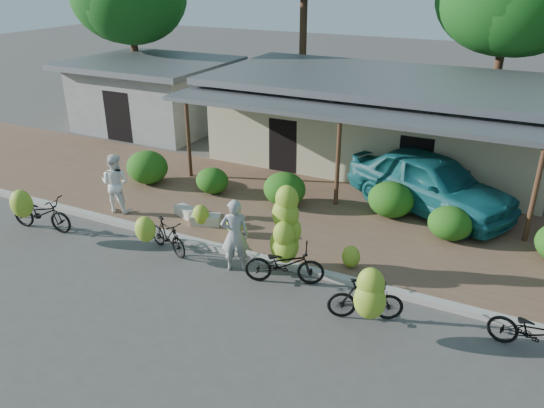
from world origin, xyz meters
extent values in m
plane|color=#4C4946|center=(0.00, 0.00, 0.00)|extent=(100.00, 100.00, 0.00)
cube|color=brown|center=(0.00, 5.00, 0.06)|extent=(60.00, 6.00, 0.12)
cube|color=#A8A399|center=(0.00, 2.00, 0.07)|extent=(60.00, 0.25, 0.15)
cube|color=#BBB38D|center=(0.00, 11.00, 1.55)|extent=(12.00, 6.00, 3.10)
cube|color=slate|center=(0.00, 11.00, 3.23)|extent=(13.00, 7.00, 0.25)
cube|color=black|center=(0.00, 8.05, 1.10)|extent=(1.40, 0.12, 2.20)
cube|color=slate|center=(0.00, 7.00, 2.90)|extent=(13.00, 2.00, 0.15)
cylinder|color=#523420|center=(-5.60, 6.10, 1.43)|extent=(0.14, 0.14, 2.85)
cylinder|color=#523420|center=(0.00, 6.10, 1.43)|extent=(0.14, 0.14, 2.85)
cylinder|color=#523420|center=(5.60, 6.10, 1.43)|extent=(0.14, 0.14, 2.85)
cube|color=#9F9E9A|center=(-11.00, 11.00, 1.45)|extent=(6.00, 5.00, 2.90)
cube|color=slate|center=(-11.00, 11.00, 3.02)|extent=(7.00, 6.00, 0.25)
cube|color=black|center=(-11.00, 8.55, 1.10)|extent=(1.40, 0.12, 2.20)
cylinder|color=#523420|center=(-13.50, 13.00, 3.04)|extent=(0.36, 0.36, 6.08)
cylinder|color=#523420|center=(-5.50, 16.00, 4.31)|extent=(0.36, 0.36, 8.62)
cylinder|color=#523420|center=(3.50, 16.50, 3.17)|extent=(0.36, 0.36, 6.33)
ellipsoid|color=#144F12|center=(-6.56, 4.89, 0.70)|extent=(1.48, 1.34, 1.16)
ellipsoid|color=#144F12|center=(-4.05, 5.13, 0.56)|extent=(1.12, 1.00, 0.87)
ellipsoid|color=#144F12|center=(-1.46, 5.33, 0.65)|extent=(1.37, 1.23, 1.07)
ellipsoid|color=#144F12|center=(1.79, 6.00, 0.66)|extent=(1.39, 1.25, 1.09)
ellipsoid|color=#144F12|center=(3.66, 5.27, 0.60)|extent=(1.22, 1.10, 0.95)
imported|color=black|center=(-7.20, 0.79, 0.52)|extent=(2.07, 0.96, 1.05)
ellipsoid|color=#A1C832|center=(-7.11, 0.15, 1.11)|extent=(0.66, 0.56, 0.82)
imported|color=black|center=(-3.09, 1.35, 0.48)|extent=(1.64, 0.95, 0.95)
ellipsoid|color=#A1C832|center=(-3.31, 0.74, 0.91)|extent=(0.57, 0.48, 0.71)
imported|color=black|center=(0.40, 1.35, 0.51)|extent=(2.07, 1.32, 1.03)
ellipsoid|color=#A1C832|center=(0.16, 1.85, 0.74)|extent=(0.76, 0.64, 0.94)
ellipsoid|color=#A1C832|center=(0.25, 1.89, 1.16)|extent=(0.66, 0.56, 0.82)
ellipsoid|color=#A1C832|center=(0.18, 1.86, 1.60)|extent=(0.68, 0.58, 0.85)
ellipsoid|color=#A1C832|center=(0.21, 1.87, 1.99)|extent=(0.58, 0.49, 0.73)
ellipsoid|color=#A1C832|center=(0.33, 1.54, 0.80)|extent=(0.55, 0.46, 0.68)
ellipsoid|color=#A1C832|center=(0.29, 1.53, 1.23)|extent=(0.53, 0.45, 0.67)
imported|color=black|center=(2.61, 0.81, 0.50)|extent=(1.72, 1.06, 1.00)
ellipsoid|color=#A1C832|center=(2.85, 0.21, 0.92)|extent=(0.67, 0.57, 0.84)
ellipsoid|color=#A1C832|center=(2.83, 0.25, 1.28)|extent=(0.58, 0.49, 0.72)
imported|color=black|center=(5.99, 1.22, 0.48)|extent=(1.92, 0.90, 0.97)
ellipsoid|color=#A1C832|center=(-3.05, 2.91, 0.44)|extent=(0.51, 0.44, 0.64)
ellipsoid|color=#A1C832|center=(-1.84, 2.81, 0.44)|extent=(0.51, 0.44, 0.64)
ellipsoid|color=#A1C832|center=(1.69, 2.58, 0.42)|extent=(0.47, 0.40, 0.59)
cube|color=beige|center=(-2.95, 3.00, 0.27)|extent=(0.94, 0.69, 0.30)
cube|color=beige|center=(-3.82, 3.23, 0.26)|extent=(0.83, 0.61, 0.28)
imported|color=gray|center=(-0.98, 1.36, 0.98)|extent=(0.85, 0.76, 1.96)
imported|color=white|center=(-5.92, 2.60, 1.05)|extent=(1.01, 0.85, 1.86)
imported|color=#18656C|center=(2.72, 7.00, 1.03)|extent=(5.77, 4.16, 1.83)
camera|label=1|loc=(5.07, -8.76, 7.17)|focal=35.00mm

